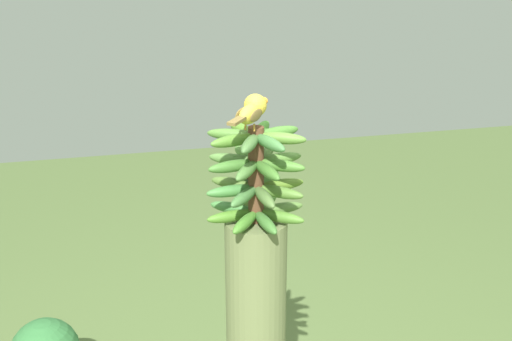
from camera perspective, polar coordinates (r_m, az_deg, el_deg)
banana_bunch at (r=1.75m, az=-0.01°, el=-0.41°), size 0.29×0.29×0.28m
perched_bird at (r=1.68m, az=-0.28°, el=5.47°), size 0.18×0.14×0.09m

